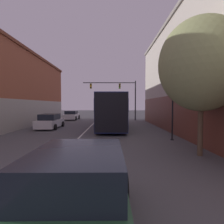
{
  "coord_description": "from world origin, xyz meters",
  "views": [
    {
      "loc": [
        2.41,
        1.62,
        2.38
      ],
      "look_at": [
        2.39,
        17.54,
        1.74
      ],
      "focal_mm": 28.0,
      "sensor_mm": 36.0,
      "label": 1
    }
  ],
  "objects_px": {
    "hatchback_foreground": "(76,199)",
    "street_lamp": "(173,102)",
    "bus": "(111,109)",
    "street_tree_near": "(202,65)",
    "parked_car_left_near": "(72,115)",
    "traffic_signal_gantry": "(120,92)",
    "parked_car_left_mid": "(50,121)"
  },
  "relations": [
    {
      "from": "parked_car_left_near",
      "to": "street_tree_near",
      "type": "xyz_separation_m",
      "value": [
        10.75,
        -20.27,
        3.55
      ]
    },
    {
      "from": "parked_car_left_near",
      "to": "street_lamp",
      "type": "bearing_deg",
      "value": -148.38
    },
    {
      "from": "street_lamp",
      "to": "street_tree_near",
      "type": "distance_m",
      "value": 3.98
    },
    {
      "from": "traffic_signal_gantry",
      "to": "street_lamp",
      "type": "height_order",
      "value": "traffic_signal_gantry"
    },
    {
      "from": "bus",
      "to": "parked_car_left_near",
      "type": "relative_size",
      "value": 2.48
    },
    {
      "from": "hatchback_foreground",
      "to": "street_lamp",
      "type": "relative_size",
      "value": 0.86
    },
    {
      "from": "traffic_signal_gantry",
      "to": "street_lamp",
      "type": "bearing_deg",
      "value": -79.23
    },
    {
      "from": "parked_car_left_near",
      "to": "hatchback_foreground",
      "type": "bearing_deg",
      "value": -167.87
    },
    {
      "from": "parked_car_left_near",
      "to": "street_lamp",
      "type": "relative_size",
      "value": 0.94
    },
    {
      "from": "hatchback_foreground",
      "to": "street_lamp",
      "type": "xyz_separation_m",
      "value": [
        4.72,
        8.76,
        1.87
      ]
    },
    {
      "from": "bus",
      "to": "parked_car_left_mid",
      "type": "xyz_separation_m",
      "value": [
        -6.23,
        -0.87,
        -1.21
      ]
    },
    {
      "from": "parked_car_left_mid",
      "to": "street_lamp",
      "type": "relative_size",
      "value": 0.9
    },
    {
      "from": "street_lamp",
      "to": "traffic_signal_gantry",
      "type": "bearing_deg",
      "value": 100.77
    },
    {
      "from": "hatchback_foreground",
      "to": "parked_car_left_near",
      "type": "distance_m",
      "value": 26.1
    },
    {
      "from": "parked_car_left_near",
      "to": "parked_car_left_mid",
      "type": "relative_size",
      "value": 1.04
    },
    {
      "from": "parked_car_left_near",
      "to": "bus",
      "type": "bearing_deg",
      "value": -147.37
    },
    {
      "from": "hatchback_foreground",
      "to": "street_tree_near",
      "type": "height_order",
      "value": "street_tree_near"
    },
    {
      "from": "parked_car_left_near",
      "to": "traffic_signal_gantry",
      "type": "height_order",
      "value": "traffic_signal_gantry"
    },
    {
      "from": "hatchback_foreground",
      "to": "parked_car_left_mid",
      "type": "height_order",
      "value": "hatchback_foreground"
    },
    {
      "from": "street_lamp",
      "to": "street_tree_near",
      "type": "xyz_separation_m",
      "value": [
        0.06,
        -3.62,
        1.64
      ]
    },
    {
      "from": "parked_car_left_mid",
      "to": "traffic_signal_gantry",
      "type": "bearing_deg",
      "value": -38.97
    },
    {
      "from": "parked_car_left_mid",
      "to": "bus",
      "type": "bearing_deg",
      "value": -82.65
    },
    {
      "from": "street_lamp",
      "to": "street_tree_near",
      "type": "height_order",
      "value": "street_tree_near"
    },
    {
      "from": "parked_car_left_near",
      "to": "parked_car_left_mid",
      "type": "distance_m",
      "value": 10.61
    },
    {
      "from": "street_tree_near",
      "to": "parked_car_left_mid",
      "type": "bearing_deg",
      "value": 137.34
    },
    {
      "from": "street_lamp",
      "to": "parked_car_left_near",
      "type": "bearing_deg",
      "value": 122.71
    },
    {
      "from": "hatchback_foreground",
      "to": "street_tree_near",
      "type": "bearing_deg",
      "value": -43.46
    },
    {
      "from": "hatchback_foreground",
      "to": "bus",
      "type": "bearing_deg",
      "value": -2.47
    },
    {
      "from": "bus",
      "to": "street_lamp",
      "type": "xyz_separation_m",
      "value": [
        4.19,
        -6.91,
        0.7
      ]
    },
    {
      "from": "hatchback_foreground",
      "to": "traffic_signal_gantry",
      "type": "height_order",
      "value": "traffic_signal_gantry"
    },
    {
      "from": "bus",
      "to": "parked_car_left_near",
      "type": "height_order",
      "value": "bus"
    },
    {
      "from": "parked_car_left_near",
      "to": "street_tree_near",
      "type": "relative_size",
      "value": 0.71
    }
  ]
}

